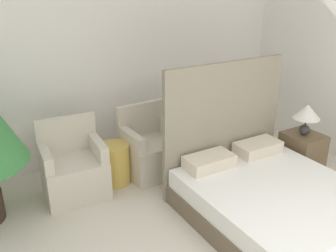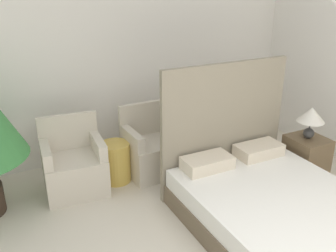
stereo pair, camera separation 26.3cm
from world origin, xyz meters
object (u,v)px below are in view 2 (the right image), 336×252
at_px(armchair_near_window_left, 75,169).
at_px(armchair_near_window_right, 153,152).
at_px(table_lamp, 311,117).
at_px(side_table, 116,162).
at_px(bed, 273,203).
at_px(nightstand, 306,157).

distance_m(armchair_near_window_left, armchair_near_window_right, 1.02).
bearing_deg(armchair_near_window_left, table_lamp, -15.75).
distance_m(armchair_near_window_right, side_table, 0.51).
distance_m(bed, armchair_near_window_right, 1.70).
distance_m(bed, side_table, 1.94).
bearing_deg(table_lamp, side_table, 155.55).
relative_size(bed, nightstand, 3.87).
xyz_separation_m(table_lamp, side_table, (-2.17, 0.98, -0.57)).
bearing_deg(bed, table_lamp, 30.12).
distance_m(bed, armchair_near_window_left, 2.27).
relative_size(bed, table_lamp, 5.15).
height_order(armchair_near_window_right, table_lamp, table_lamp).
distance_m(armchair_near_window_right, table_lamp, 1.99).
relative_size(armchair_near_window_left, armchair_near_window_right, 1.00).
xyz_separation_m(armchair_near_window_left, nightstand, (2.69, -0.97, -0.02)).
bearing_deg(bed, nightstand, 29.87).
bearing_deg(armchair_near_window_right, nightstand, -32.77).
relative_size(bed, side_table, 4.09).
height_order(nightstand, table_lamp, table_lamp).
relative_size(bed, armchair_near_window_left, 2.34).
distance_m(armchair_near_window_left, nightstand, 2.86).
xyz_separation_m(bed, side_table, (-1.11, 1.60, -0.02)).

